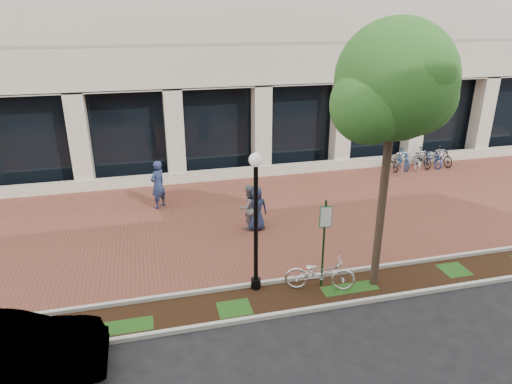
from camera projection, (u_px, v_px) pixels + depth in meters
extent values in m
plane|color=black|center=(243.00, 219.00, 17.13)|extent=(120.00, 120.00, 0.00)
cube|color=brown|center=(243.00, 219.00, 17.12)|extent=(40.00, 9.00, 0.01)
cube|color=black|center=(285.00, 297.00, 12.39)|extent=(40.00, 1.50, 0.01)
cube|color=#B0AFA6|center=(277.00, 281.00, 13.04)|extent=(40.00, 0.12, 0.12)
cube|color=#B0AFA6|center=(294.00, 312.00, 11.69)|extent=(40.00, 0.12, 0.12)
cube|color=black|center=(216.00, 130.00, 21.41)|extent=(40.00, 0.15, 4.20)
cube|color=beige|center=(222.00, 174.00, 21.09)|extent=(40.00, 0.25, 0.50)
cube|color=beige|center=(219.00, 133.00, 20.78)|extent=(0.80, 0.80, 4.20)
cube|color=#153B1D|center=(323.00, 244.00, 12.47)|extent=(0.05, 0.05, 2.62)
cube|color=#196436|center=(326.00, 217.00, 12.13)|extent=(0.34, 0.02, 0.62)
cube|color=silver|center=(326.00, 217.00, 12.12)|extent=(0.30, 0.01, 0.56)
cylinder|color=black|center=(256.00, 283.00, 12.77)|extent=(0.28, 0.28, 0.30)
cylinder|color=black|center=(256.00, 230.00, 12.16)|extent=(0.12, 0.12, 3.63)
sphere|color=silver|center=(256.00, 160.00, 11.44)|extent=(0.36, 0.36, 0.36)
cylinder|color=#483629|center=(381.00, 216.00, 12.27)|extent=(0.22, 0.22, 4.24)
sphere|color=#23581B|center=(395.00, 80.00, 10.95)|extent=(2.95, 2.95, 2.95)
sphere|color=#23581B|center=(416.00, 95.00, 11.57)|extent=(2.07, 2.07, 2.07)
sphere|color=#23581B|center=(370.00, 105.00, 10.77)|extent=(1.92, 1.92, 1.92)
imported|color=silver|center=(320.00, 273.00, 12.59)|extent=(2.07, 1.24, 1.03)
imported|color=#1F2A4F|center=(158.00, 185.00, 17.80)|extent=(0.83, 0.82, 1.93)
imported|color=slate|center=(248.00, 207.00, 16.07)|extent=(0.97, 0.86, 1.65)
imported|color=#1B2645|center=(256.00, 209.00, 16.01)|extent=(0.79, 0.52, 1.62)
cylinder|color=#B6B6BA|center=(402.00, 169.00, 21.35)|extent=(0.11, 0.11, 0.83)
sphere|color=#B6B6BA|center=(404.00, 159.00, 21.18)|extent=(0.12, 0.12, 0.12)
imported|color=black|center=(393.00, 161.00, 22.41)|extent=(0.88, 1.73, 0.87)
imported|color=navy|center=(403.00, 159.00, 22.52)|extent=(0.67, 1.65, 0.97)
imported|color=silver|center=(412.00, 159.00, 22.66)|extent=(0.72, 1.70, 0.87)
imported|color=black|center=(422.00, 158.00, 22.77)|extent=(0.51, 1.62, 0.97)
imported|color=navy|center=(432.00, 158.00, 22.91)|extent=(0.61, 1.67, 0.87)
imported|color=black|center=(442.00, 156.00, 23.02)|extent=(0.57, 1.63, 0.97)
cylinder|color=#B6B6BA|center=(417.00, 159.00, 22.74)|extent=(0.04, 0.04, 0.80)
imported|color=silver|center=(0.00, 355.00, 9.33)|extent=(4.14, 1.46, 1.36)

